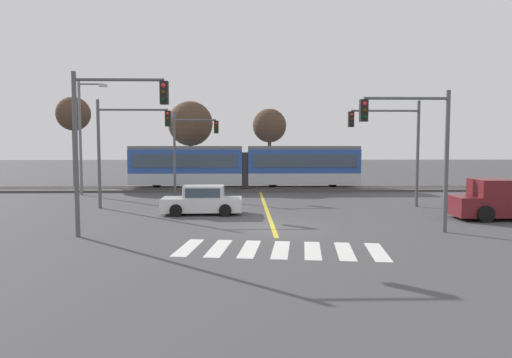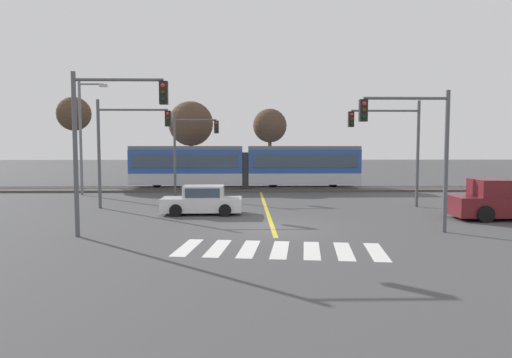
% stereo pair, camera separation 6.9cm
% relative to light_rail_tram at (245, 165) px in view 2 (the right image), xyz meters
% --- Properties ---
extents(ground_plane, '(200.00, 200.00, 0.00)m').
position_rel_light_rail_tram_xyz_m(ground_plane, '(1.19, -17.38, -2.05)').
color(ground_plane, '#474749').
extents(track_bed, '(120.00, 4.00, 0.18)m').
position_rel_light_rail_tram_xyz_m(track_bed, '(1.19, 0.01, -1.96)').
color(track_bed, '#4C4742').
rests_on(track_bed, ground).
extents(rail_near, '(120.00, 0.08, 0.10)m').
position_rel_light_rail_tram_xyz_m(rail_near, '(1.19, -0.71, -1.82)').
color(rail_near, '#939399').
rests_on(rail_near, track_bed).
extents(rail_far, '(120.00, 0.08, 0.10)m').
position_rel_light_rail_tram_xyz_m(rail_far, '(1.19, 0.73, -1.82)').
color(rail_far, '#939399').
rests_on(rail_far, track_bed).
extents(light_rail_tram, '(18.50, 2.64, 3.43)m').
position_rel_light_rail_tram_xyz_m(light_rail_tram, '(0.00, 0.00, 0.00)').
color(light_rail_tram, '#B7BAC1').
rests_on(light_rail_tram, track_bed).
extents(crosswalk_stripe_0, '(0.92, 2.85, 0.01)m').
position_rel_light_rail_tram_xyz_m(crosswalk_stripe_0, '(-2.08, -21.20, -2.04)').
color(crosswalk_stripe_0, silver).
rests_on(crosswalk_stripe_0, ground).
extents(crosswalk_stripe_1, '(0.92, 2.85, 0.01)m').
position_rel_light_rail_tram_xyz_m(crosswalk_stripe_1, '(-0.99, -21.34, -2.04)').
color(crosswalk_stripe_1, silver).
rests_on(crosswalk_stripe_1, ground).
extents(crosswalk_stripe_2, '(0.92, 2.85, 0.01)m').
position_rel_light_rail_tram_xyz_m(crosswalk_stripe_2, '(0.10, -21.49, -2.04)').
color(crosswalk_stripe_2, silver).
rests_on(crosswalk_stripe_2, ground).
extents(crosswalk_stripe_3, '(0.92, 2.85, 0.01)m').
position_rel_light_rail_tram_xyz_m(crosswalk_stripe_3, '(1.19, -21.63, -2.04)').
color(crosswalk_stripe_3, silver).
rests_on(crosswalk_stripe_3, ground).
extents(crosswalk_stripe_4, '(0.92, 2.85, 0.01)m').
position_rel_light_rail_tram_xyz_m(crosswalk_stripe_4, '(2.28, -21.77, -2.04)').
color(crosswalk_stripe_4, silver).
rests_on(crosswalk_stripe_4, ground).
extents(crosswalk_stripe_5, '(0.92, 2.85, 0.01)m').
position_rel_light_rail_tram_xyz_m(crosswalk_stripe_5, '(3.37, -21.92, -2.04)').
color(crosswalk_stripe_5, silver).
rests_on(crosswalk_stripe_5, ground).
extents(crosswalk_stripe_6, '(0.92, 2.85, 0.01)m').
position_rel_light_rail_tram_xyz_m(crosswalk_stripe_6, '(4.46, -22.06, -2.04)').
color(crosswalk_stripe_6, silver).
rests_on(crosswalk_stripe_6, ground).
extents(lane_centre_line, '(0.20, 17.64, 0.01)m').
position_rel_light_rail_tram_xyz_m(lane_centre_line, '(1.19, -10.81, -2.05)').
color(lane_centre_line, gold).
rests_on(lane_centre_line, ground).
extents(sedan_crossing, '(4.20, 1.92, 1.52)m').
position_rel_light_rail_tram_xyz_m(sedan_crossing, '(-2.30, -13.21, -1.35)').
color(sedan_crossing, silver).
rests_on(sedan_crossing, ground).
extents(pickup_truck, '(5.46, 2.37, 1.98)m').
position_rel_light_rail_tram_xyz_m(pickup_truck, '(12.79, -15.31, -1.21)').
color(pickup_truck, maroon).
rests_on(pickup_truck, ground).
extents(traffic_light_near_right, '(3.75, 0.38, 5.90)m').
position_rel_light_rail_tram_xyz_m(traffic_light_near_right, '(7.06, -18.58, 1.90)').
color(traffic_light_near_right, '#515459').
rests_on(traffic_light_near_right, ground).
extents(traffic_light_mid_left, '(4.25, 0.38, 6.28)m').
position_rel_light_rail_tram_xyz_m(traffic_light_mid_left, '(-7.05, -10.73, 2.06)').
color(traffic_light_mid_left, '#515459').
rests_on(traffic_light_mid_left, ground).
extents(traffic_light_far_left, '(3.25, 0.38, 6.01)m').
position_rel_light_rail_tram_xyz_m(traffic_light_far_left, '(-4.00, -4.43, 1.85)').
color(traffic_light_far_left, '#515459').
rests_on(traffic_light_far_left, ground).
extents(traffic_light_near_left, '(3.75, 0.38, 6.51)m').
position_rel_light_rail_tram_xyz_m(traffic_light_near_left, '(-5.51, -19.16, 2.28)').
color(traffic_light_near_left, '#515459').
rests_on(traffic_light_near_left, ground).
extents(traffic_light_mid_right, '(4.25, 0.38, 6.27)m').
position_rel_light_rail_tram_xyz_m(traffic_light_mid_right, '(8.78, -10.58, 2.05)').
color(traffic_light_mid_right, '#515459').
rests_on(traffic_light_mid_right, ground).
extents(street_lamp_west, '(2.13, 0.28, 8.31)m').
position_rel_light_rail_tram_xyz_m(street_lamp_west, '(-11.89, -3.44, 2.67)').
color(street_lamp_west, slate).
rests_on(street_lamp_west, ground).
extents(bare_tree_far_west, '(3.02, 3.02, 8.01)m').
position_rel_light_rail_tram_xyz_m(bare_tree_far_west, '(-15.37, 4.25, 4.37)').
color(bare_tree_far_west, brown).
rests_on(bare_tree_far_west, ground).
extents(bare_tree_west, '(3.97, 3.97, 7.58)m').
position_rel_light_rail_tram_xyz_m(bare_tree_west, '(-4.85, 3.62, 3.52)').
color(bare_tree_west, brown).
rests_on(bare_tree_west, ground).
extents(bare_tree_east, '(3.09, 3.09, 7.03)m').
position_rel_light_rail_tram_xyz_m(bare_tree_east, '(2.26, 4.75, 3.38)').
color(bare_tree_east, brown).
rests_on(bare_tree_east, ground).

